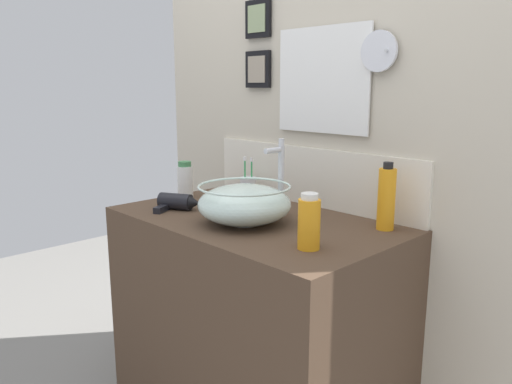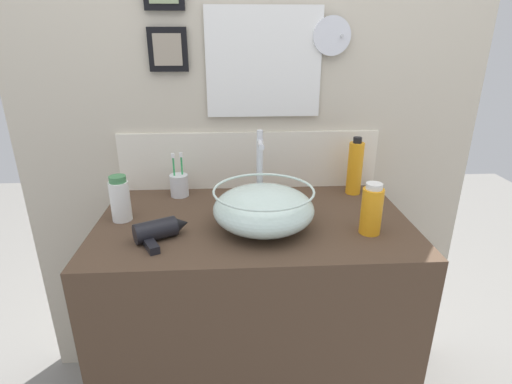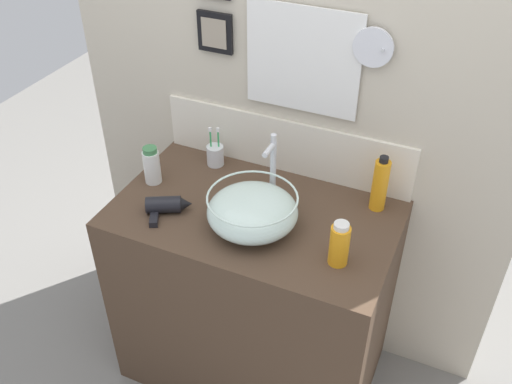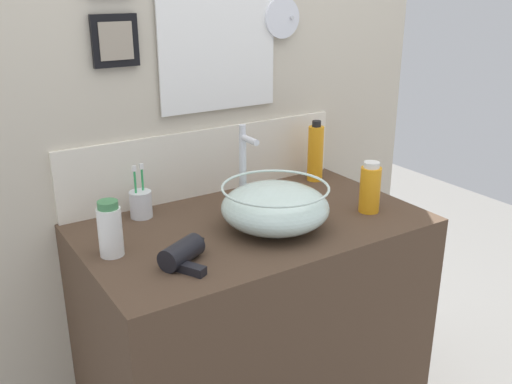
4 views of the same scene
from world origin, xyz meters
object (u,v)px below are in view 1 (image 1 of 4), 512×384
object	(u,v)px
faucet	(280,173)
hair_drier	(178,202)
toothbrush_cup	(248,187)
glass_bowl_sink	(244,204)
spray_bottle	(386,198)
lotion_bottle	(309,222)
shampoo_bottle	(185,180)

from	to	relation	value
faucet	hair_drier	world-z (taller)	faucet
faucet	hair_drier	size ratio (longest dim) A/B	1.60
toothbrush_cup	glass_bowl_sink	bearing A→B (deg)	-44.72
glass_bowl_sink	toothbrush_cup	size ratio (longest dim) A/B	1.87
toothbrush_cup	spray_bottle	distance (m)	0.70
faucet	lotion_bottle	size ratio (longest dim) A/B	1.69
faucet	lotion_bottle	bearing A→B (deg)	-34.26
faucet	spray_bottle	distance (m)	0.41
hair_drier	spray_bottle	size ratio (longest dim) A/B	0.78
hair_drier	spray_bottle	xyz separation A→B (m)	(0.72, 0.35, 0.08)
lotion_bottle	glass_bowl_sink	bearing A→B (deg)	171.43
spray_bottle	lotion_bottle	world-z (taller)	spray_bottle
glass_bowl_sink	lotion_bottle	xyz separation A→B (m)	(0.34, -0.05, 0.01)
spray_bottle	lotion_bottle	size ratio (longest dim) A/B	1.36
spray_bottle	shampoo_bottle	bearing A→B (deg)	-166.97
glass_bowl_sink	spray_bottle	bearing A→B (deg)	37.44
toothbrush_cup	shampoo_bottle	bearing A→B (deg)	-128.93
shampoo_bottle	lotion_bottle	world-z (taller)	lotion_bottle
hair_drier	lotion_bottle	world-z (taller)	lotion_bottle
faucet	shampoo_bottle	xyz separation A→B (m)	(-0.48, -0.09, -0.08)
toothbrush_cup	lotion_bottle	xyz separation A→B (m)	(0.65, -0.36, 0.04)
hair_drier	faucet	bearing A→B (deg)	35.54
shampoo_bottle	lotion_bottle	distance (m)	0.84
hair_drier	toothbrush_cup	distance (m)	0.36
glass_bowl_sink	spray_bottle	world-z (taller)	spray_bottle
hair_drier	spray_bottle	distance (m)	0.80
hair_drier	toothbrush_cup	world-z (taller)	toothbrush_cup
glass_bowl_sink	faucet	size ratio (longest dim) A/B	1.15
glass_bowl_sink	shampoo_bottle	world-z (taller)	shampoo_bottle
hair_drier	lotion_bottle	distance (m)	0.67
glass_bowl_sink	faucet	bearing A→B (deg)	90.00
toothbrush_cup	faucet	bearing A→B (deg)	-22.27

